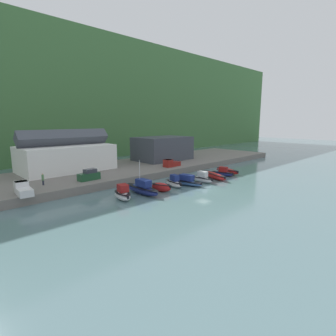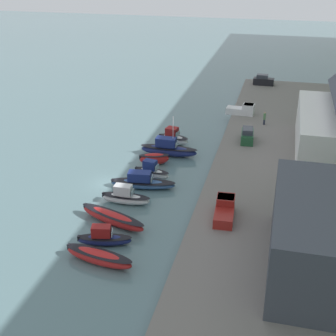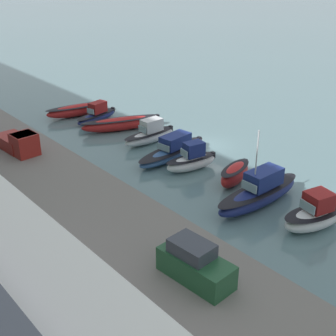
{
  "view_description": "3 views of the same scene",
  "coord_description": "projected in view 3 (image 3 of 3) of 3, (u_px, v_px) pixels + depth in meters",
  "views": [
    {
      "loc": [
        -39.01,
        -30.54,
        13.05
      ],
      "look_at": [
        1.82,
        11.77,
        2.36
      ],
      "focal_mm": 28.0,
      "sensor_mm": 36.0,
      "label": 1
    },
    {
      "loc": [
        50.28,
        20.69,
        27.64
      ],
      "look_at": [
        -1.46,
        7.74,
        2.44
      ],
      "focal_mm": 50.0,
      "sensor_mm": 36.0,
      "label": 2
    },
    {
      "loc": [
        -29.55,
        30.42,
        17.36
      ],
      "look_at": [
        -4.02,
        8.72,
        1.63
      ],
      "focal_mm": 50.0,
      "sensor_mm": 36.0,
      "label": 3
    }
  ],
  "objects": [
    {
      "name": "moored_boat_6",
      "position": [
        122.0,
        123.0,
        49.11
      ],
      "size": [
        4.54,
        8.69,
        1.39
      ],
      "rotation": [
        0.0,
        0.0,
        -0.35
      ],
      "color": "red",
      "rests_on": "ground_plane"
    },
    {
      "name": "ground_plane",
      "position": [
        209.0,
        145.0,
        45.59
      ],
      "size": [
        320.0,
        320.0,
        0.0
      ],
      "primitive_type": "plane",
      "color": "slate"
    },
    {
      "name": "moored_boat_1",
      "position": [
        259.0,
        193.0,
        34.59
      ],
      "size": [
        2.12,
        8.5,
        6.1
      ],
      "rotation": [
        0.0,
        0.0,
        0.0
      ],
      "color": "navy",
      "rests_on": "ground_plane"
    },
    {
      "name": "moored_boat_4",
      "position": [
        173.0,
        150.0,
        42.48
      ],
      "size": [
        3.12,
        8.54,
        2.18
      ],
      "rotation": [
        0.0,
        0.0,
        0.12
      ],
      "color": "#33568E",
      "rests_on": "ground_plane"
    },
    {
      "name": "moored_boat_5",
      "position": [
        150.0,
        134.0,
        45.9
      ],
      "size": [
        1.75,
        6.0,
        2.37
      ],
      "rotation": [
        0.0,
        0.0,
        0.01
      ],
      "color": "silver",
      "rests_on": "ground_plane"
    },
    {
      "name": "parked_car_0",
      "position": [
        195.0,
        264.0,
        24.42
      ],
      "size": [
        4.32,
        2.09,
        2.16
      ],
      "rotation": [
        0.0,
        0.0,
        1.64
      ],
      "color": "#1E4C2D",
      "rests_on": "quay_promenade"
    },
    {
      "name": "moored_boat_0",
      "position": [
        314.0,
        215.0,
        31.73
      ],
      "size": [
        3.11,
        5.24,
        2.66
      ],
      "rotation": [
        0.0,
        0.0,
        -0.22
      ],
      "color": "silver",
      "rests_on": "ground_plane"
    },
    {
      "name": "moored_boat_7",
      "position": [
        97.0,
        115.0,
        51.53
      ],
      "size": [
        2.71,
        5.83,
        2.18
      ],
      "rotation": [
        0.0,
        0.0,
        0.22
      ],
      "color": "navy",
      "rests_on": "ground_plane"
    },
    {
      "name": "moored_boat_2",
      "position": [
        235.0,
        174.0,
        37.76
      ],
      "size": [
        2.66,
        4.43,
        1.68
      ],
      "rotation": [
        0.0,
        0.0,
        0.3
      ],
      "color": "red",
      "rests_on": "ground_plane"
    },
    {
      "name": "moored_boat_3",
      "position": [
        192.0,
        160.0,
        40.17
      ],
      "size": [
        2.42,
        5.09,
        2.51
      ],
      "rotation": [
        0.0,
        0.0,
        -0.17
      ],
      "color": "white",
      "rests_on": "ground_plane"
    },
    {
      "name": "pickup_truck_0",
      "position": [
        19.0,
        143.0,
        39.97
      ],
      "size": [
        4.83,
        2.21,
        1.9
      ],
      "rotation": [
        0.0,
        0.0,
        1.63
      ],
      "color": "maroon",
      "rests_on": "quay_promenade"
    },
    {
      "name": "moored_boat_8",
      "position": [
        77.0,
        110.0,
        53.29
      ],
      "size": [
        2.98,
        7.49,
        1.34
      ],
      "rotation": [
        0.0,
        0.0,
        -0.18
      ],
      "color": "red",
      "rests_on": "ground_plane"
    }
  ]
}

